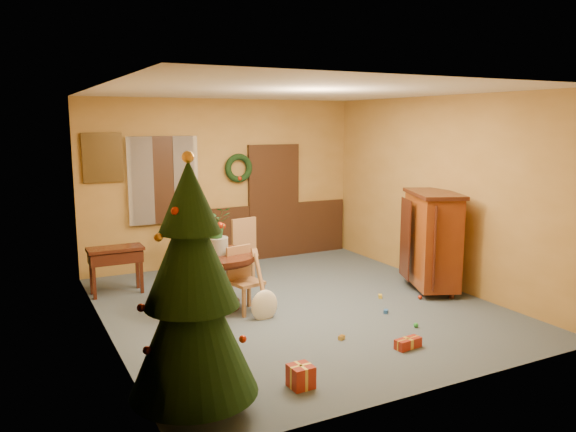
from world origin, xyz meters
TOP-DOWN VIEW (x-y plane):
  - room_envelope at (0.21, 2.70)m, footprint 5.50×5.50m
  - dining_table at (-1.00, 0.42)m, footprint 1.11×1.11m
  - urn at (-1.00, 0.42)m, footprint 0.30×0.30m
  - centerpiece_plant at (-1.00, 0.42)m, footprint 0.37×0.32m
  - chair_near at (-0.73, 0.17)m, footprint 0.45×0.45m
  - chair_far at (-0.20, 1.57)m, footprint 0.52×0.52m
  - guitar at (-0.61, -0.25)m, footprint 0.39×0.57m
  - plant_stand at (-0.96, 1.98)m, footprint 0.31×0.31m
  - stand_plant at (-0.96, 1.98)m, footprint 0.21×0.17m
  - christmas_tree at (-2.15, -2.13)m, footprint 1.11×1.11m
  - writing_desk at (-2.10, 1.72)m, footprint 0.79×0.39m
  - sideboard at (2.15, -0.25)m, footprint 1.02×1.31m
  - gift_a at (-1.67, -0.90)m, footprint 0.40×0.35m
  - gift_b at (-1.10, -2.12)m, footprint 0.22×0.22m
  - gift_c at (-1.43, -0.78)m, footprint 0.28×0.25m
  - gift_d at (0.42, -1.85)m, footprint 0.33×0.16m
  - toy_a at (0.91, -0.80)m, footprint 0.09×0.09m
  - toy_b at (0.92, -1.39)m, footprint 0.06×0.06m
  - toy_c at (1.23, -0.23)m, footprint 0.09×0.09m
  - toy_d at (1.70, -0.55)m, footprint 0.06×0.06m
  - toy_e at (-0.11, -1.30)m, footprint 0.09×0.08m

SIDE VIEW (x-z plane):
  - toy_a at x=0.91m, z-range 0.00..0.05m
  - toy_c at x=1.23m, z-range 0.00..0.05m
  - toy_e at x=-0.11m, z-range 0.00..0.05m
  - toy_b at x=0.92m, z-range 0.00..0.06m
  - toy_d at x=1.70m, z-range 0.00..0.06m
  - gift_d at x=0.42m, z-range 0.00..0.11m
  - gift_c at x=-1.43m, z-range 0.00..0.13m
  - gift_a at x=-1.67m, z-range 0.00..0.18m
  - gift_b at x=-1.10m, z-range 0.00..0.22m
  - guitar at x=-0.61m, z-range 0.01..0.86m
  - chair_near at x=-0.73m, z-range 0.03..0.91m
  - plant_stand at x=-0.96m, z-range 0.10..0.91m
  - writing_desk at x=-2.10m, z-range 0.18..0.88m
  - dining_table at x=-1.00m, z-range 0.15..0.91m
  - chair_far at x=-0.20m, z-range 0.04..1.06m
  - sideboard at x=2.15m, z-range 0.05..1.54m
  - urn at x=-1.00m, z-range 0.76..0.98m
  - stand_plant at x=-0.96m, z-range 0.81..1.19m
  - christmas_tree at x=-2.15m, z-range -0.06..2.22m
  - room_envelope at x=0.21m, z-range -1.63..3.87m
  - centerpiece_plant at x=-1.00m, z-range 0.98..1.40m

